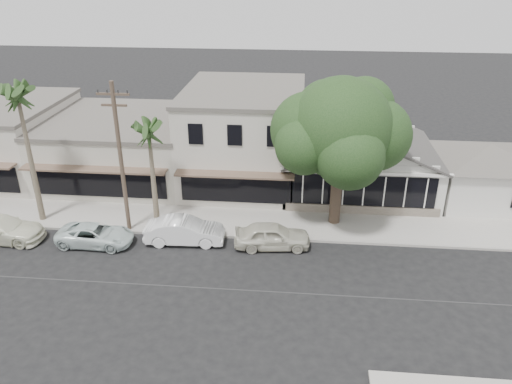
# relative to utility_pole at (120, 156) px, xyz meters

# --- Properties ---
(ground) EXTENTS (140.00, 140.00, 0.00)m
(ground) POSITION_rel_utility_pole_xyz_m (9.00, -5.20, -4.79)
(ground) COLOR black
(ground) RESTS_ON ground
(sidewalk_north) EXTENTS (90.00, 3.50, 0.15)m
(sidewalk_north) POSITION_rel_utility_pole_xyz_m (1.00, 1.55, -4.71)
(sidewalk_north) COLOR #9E9991
(sidewalk_north) RESTS_ON ground
(corner_shop) EXTENTS (10.40, 8.60, 5.10)m
(corner_shop) POSITION_rel_utility_pole_xyz_m (14.00, 7.27, -2.17)
(corner_shop) COLOR silver
(corner_shop) RESTS_ON ground
(side_cottage) EXTENTS (6.00, 6.00, 3.00)m
(side_cottage) POSITION_rel_utility_pole_xyz_m (22.20, 6.30, -3.29)
(side_cottage) COLOR silver
(side_cottage) RESTS_ON ground
(row_building_near) EXTENTS (8.00, 10.00, 6.50)m
(row_building_near) POSITION_rel_utility_pole_xyz_m (6.00, 8.30, -1.54)
(row_building_near) COLOR beige
(row_building_near) RESTS_ON ground
(row_building_midnear) EXTENTS (10.00, 10.00, 4.20)m
(row_building_midnear) POSITION_rel_utility_pole_xyz_m (-3.00, 8.30, -2.69)
(row_building_midnear) COLOR #B8B2A5
(row_building_midnear) RESTS_ON ground
(utility_pole) EXTENTS (1.80, 0.24, 9.00)m
(utility_pole) POSITION_rel_utility_pole_xyz_m (0.00, 0.00, 0.00)
(utility_pole) COLOR brown
(utility_pole) RESTS_ON ground
(car_0) EXTENTS (4.40, 2.12, 1.45)m
(car_0) POSITION_rel_utility_pole_xyz_m (8.61, -1.01, -4.06)
(car_0) COLOR beige
(car_0) RESTS_ON ground
(car_1) EXTENTS (4.59, 1.82, 1.48)m
(car_1) POSITION_rel_utility_pole_xyz_m (3.61, -0.97, -4.05)
(car_1) COLOR white
(car_1) RESTS_ON ground
(car_2) EXTENTS (4.34, 2.08, 1.19)m
(car_2) POSITION_rel_utility_pole_xyz_m (-1.39, -1.66, -4.19)
(car_2) COLOR silver
(car_2) RESTS_ON ground
(car_3) EXTENTS (5.03, 2.14, 1.45)m
(car_3) POSITION_rel_utility_pole_xyz_m (-6.99, -1.68, -4.07)
(car_3) COLOR silver
(car_3) RESTS_ON ground
(shade_tree) EXTENTS (8.15, 7.37, 9.05)m
(shade_tree) POSITION_rel_utility_pole_xyz_m (12.15, 2.31, 1.17)
(shade_tree) COLOR #433728
(shade_tree) RESTS_ON ground
(palm_east) EXTENTS (2.50, 2.50, 7.01)m
(palm_east) POSITION_rel_utility_pole_xyz_m (1.40, 1.06, 1.16)
(palm_east) COLOR #726651
(palm_east) RESTS_ON ground
(palm_mid) EXTENTS (2.61, 2.61, 9.06)m
(palm_mid) POSITION_rel_utility_pole_xyz_m (-5.75, 0.70, 3.03)
(palm_mid) COLOR #726651
(palm_mid) RESTS_ON ground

